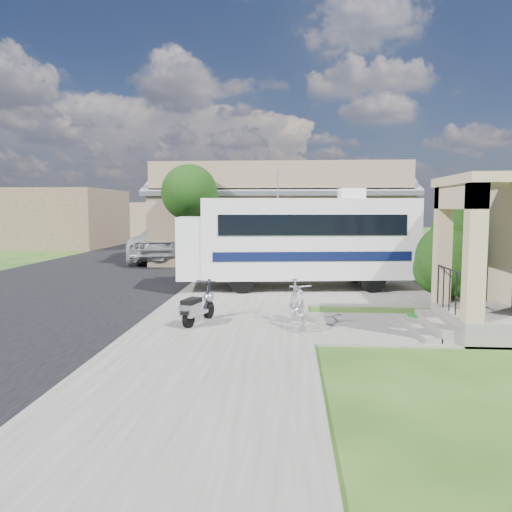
# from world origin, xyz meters

# --- Properties ---
(ground) EXTENTS (120.00, 120.00, 0.00)m
(ground) POSITION_xyz_m (0.00, 0.00, 0.00)
(ground) COLOR #1C4011
(street_slab) EXTENTS (9.00, 80.00, 0.02)m
(street_slab) POSITION_xyz_m (-7.50, 10.00, 0.01)
(street_slab) COLOR black
(street_slab) RESTS_ON ground
(sidewalk_slab) EXTENTS (4.00, 80.00, 0.06)m
(sidewalk_slab) POSITION_xyz_m (-1.00, 10.00, 0.03)
(sidewalk_slab) COLOR #5A5851
(sidewalk_slab) RESTS_ON ground
(driveway_slab) EXTENTS (7.00, 6.00, 0.05)m
(driveway_slab) POSITION_xyz_m (1.50, 4.50, 0.03)
(driveway_slab) COLOR #5A5851
(driveway_slab) RESTS_ON ground
(walk_slab) EXTENTS (4.00, 3.00, 0.05)m
(walk_slab) POSITION_xyz_m (3.00, -1.00, 0.03)
(walk_slab) COLOR #5A5851
(walk_slab) RESTS_ON ground
(warehouse) EXTENTS (12.50, 8.40, 5.04)m
(warehouse) POSITION_xyz_m (0.00, 13.97, 1.99)
(warehouse) COLOR #876B54
(warehouse) RESTS_ON ground
(distant_bldg_far) EXTENTS (10.00, 8.00, 4.00)m
(distant_bldg_far) POSITION_xyz_m (-17.00, 22.00, 2.00)
(distant_bldg_far) COLOR brown
(distant_bldg_far) RESTS_ON ground
(distant_bldg_near) EXTENTS (8.00, 7.00, 3.20)m
(distant_bldg_near) POSITION_xyz_m (-15.00, 34.00, 1.60)
(distant_bldg_near) COLOR #876B54
(distant_bldg_near) RESTS_ON ground
(street_tree_a) EXTENTS (2.44, 2.40, 4.58)m
(street_tree_a) POSITION_xyz_m (-3.70, 9.05, 3.25)
(street_tree_a) COLOR black
(street_tree_a) RESTS_ON ground
(street_tree_b) EXTENTS (2.44, 2.40, 4.73)m
(street_tree_b) POSITION_xyz_m (-3.70, 19.05, 3.39)
(street_tree_b) COLOR black
(street_tree_b) RESTS_ON ground
(street_tree_c) EXTENTS (2.44, 2.40, 4.42)m
(street_tree_c) POSITION_xyz_m (-3.70, 28.05, 3.10)
(street_tree_c) COLOR black
(street_tree_c) RESTS_ON ground
(motorhome) EXTENTS (7.96, 3.34, 3.96)m
(motorhome) POSITION_xyz_m (0.78, 4.51, 1.70)
(motorhome) COLOR silver
(motorhome) RESTS_ON ground
(shrub) EXTENTS (2.24, 2.14, 2.75)m
(shrub) POSITION_xyz_m (5.05, 1.84, 1.41)
(shrub) COLOR black
(shrub) RESTS_ON ground
(scooter) EXTENTS (0.70, 1.43, 0.96)m
(scooter) POSITION_xyz_m (-1.62, -1.01, 0.43)
(scooter) COLOR black
(scooter) RESTS_ON ground
(bicycle) EXTENTS (0.77, 1.78, 1.03)m
(bicycle) POSITION_xyz_m (0.68, -1.00, 0.52)
(bicycle) COLOR #A7A6AE
(bicycle) RESTS_ON ground
(pickup_truck) EXTENTS (3.86, 6.83, 1.80)m
(pickup_truck) POSITION_xyz_m (-5.90, 12.96, 0.90)
(pickup_truck) COLOR silver
(pickup_truck) RESTS_ON ground
(van) EXTENTS (3.09, 5.94, 1.65)m
(van) POSITION_xyz_m (-6.47, 20.48, 0.82)
(van) COLOR silver
(van) RESTS_ON ground
(garden_hose) EXTENTS (0.38, 0.38, 0.17)m
(garden_hose) POSITION_xyz_m (3.48, -0.32, 0.08)
(garden_hose) COLOR #156A17
(garden_hose) RESTS_ON ground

